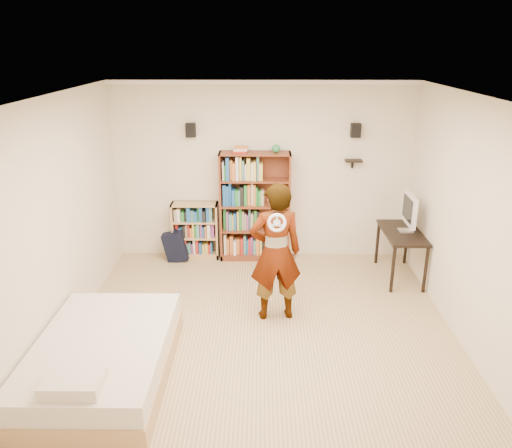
{
  "coord_description": "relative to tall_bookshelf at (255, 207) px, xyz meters",
  "views": [
    {
      "loc": [
        -0.02,
        -4.87,
        3.22
      ],
      "look_at": [
        -0.08,
        0.6,
        1.21
      ],
      "focal_mm": 35.0,
      "sensor_mm": 36.0,
      "label": 1
    }
  ],
  "objects": [
    {
      "name": "ground",
      "position": [
        0.11,
        -2.35,
        -0.84
      ],
      "size": [
        4.5,
        5.0,
        0.01
      ],
      "primitive_type": "cube",
      "color": "tan",
      "rests_on": "ground"
    },
    {
      "name": "room_shell",
      "position": [
        0.11,
        -2.35,
        0.92
      ],
      "size": [
        4.52,
        5.02,
        2.71
      ],
      "color": "beige",
      "rests_on": "ground"
    },
    {
      "name": "speaker_right",
      "position": [
        1.46,
        0.05,
        1.16
      ],
      "size": [
        0.14,
        0.12,
        0.2
      ],
      "primitive_type": "cube",
      "color": "black",
      "rests_on": "room_shell"
    },
    {
      "name": "wall_shelf",
      "position": [
        1.46,
        0.06,
        0.71
      ],
      "size": [
        0.25,
        0.16,
        0.02
      ],
      "primitive_type": "cube",
      "color": "black",
      "rests_on": "room_shell"
    },
    {
      "name": "person",
      "position": [
        0.27,
        -1.78,
        0.02
      ],
      "size": [
        0.68,
        0.5,
        1.72
      ],
      "primitive_type": "imported",
      "rotation": [
        0.0,
        0.0,
        3.29
      ],
      "color": "black",
      "rests_on": "ground"
    },
    {
      "name": "computer_desk",
      "position": [
        2.09,
        -0.65,
        -0.49
      ],
      "size": [
        0.51,
        1.03,
        0.7
      ],
      "primitive_type": null,
      "color": "black",
      "rests_on": "ground"
    },
    {
      "name": "imac",
      "position": [
        2.13,
        -0.63,
        0.13
      ],
      "size": [
        0.15,
        0.55,
        0.54
      ],
      "primitive_type": null,
      "rotation": [
        0.0,
        0.0,
        0.07
      ],
      "color": "silver",
      "rests_on": "computer_desk"
    },
    {
      "name": "speaker_left",
      "position": [
        -0.94,
        0.05,
        1.16
      ],
      "size": [
        0.14,
        0.12,
        0.2
      ],
      "primitive_type": "cube",
      "color": "black",
      "rests_on": "room_shell"
    },
    {
      "name": "tall_bookshelf",
      "position": [
        0.0,
        0.0,
        0.0
      ],
      "size": [
        1.06,
        0.31,
        1.68
      ],
      "primitive_type": null,
      "color": "maroon",
      "rests_on": "ground"
    },
    {
      "name": "wii_wheel",
      "position": [
        0.27,
        -2.1,
        0.51
      ],
      "size": [
        0.21,
        0.08,
        0.21
      ],
      "primitive_type": "torus",
      "rotation": [
        1.36,
        0.0,
        0.0
      ],
      "color": "silver",
      "rests_on": "person"
    },
    {
      "name": "crown_molding",
      "position": [
        0.11,
        -2.35,
        1.83
      ],
      "size": [
        4.5,
        5.0,
        0.06
      ],
      "color": "white",
      "rests_on": "room_shell"
    },
    {
      "name": "navy_bag",
      "position": [
        -1.23,
        -0.12,
        -0.6
      ],
      "size": [
        0.36,
        0.24,
        0.49
      ],
      "primitive_type": null,
      "rotation": [
        0.0,
        0.0,
        -0.02
      ],
      "color": "black",
      "rests_on": "ground"
    },
    {
      "name": "daybed",
      "position": [
        -1.48,
        -3.04,
        -0.55
      ],
      "size": [
        1.28,
        1.97,
        0.58
      ],
      "primitive_type": null,
      "color": "silver",
      "rests_on": "ground"
    },
    {
      "name": "low_bookshelf",
      "position": [
        -0.93,
        0.02,
        -0.4
      ],
      "size": [
        0.71,
        0.27,
        0.89
      ],
      "primitive_type": null,
      "color": "tan",
      "rests_on": "ground"
    }
  ]
}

